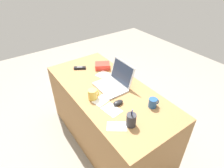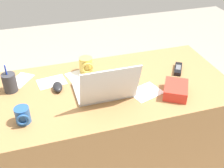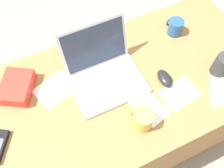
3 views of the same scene
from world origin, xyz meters
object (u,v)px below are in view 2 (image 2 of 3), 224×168
(coffee_mug_tall, at_px, (86,65))
(coffee_mug_white, at_px, (23,115))
(computer_mouse, at_px, (58,87))
(cordless_phone, at_px, (178,69))
(pen_holder, at_px, (10,83))
(snack_bag, at_px, (176,90))
(laptop, at_px, (105,88))

(coffee_mug_tall, bearing_deg, coffee_mug_white, 43.16)
(computer_mouse, height_order, cordless_phone, computer_mouse)
(cordless_phone, height_order, pen_holder, pen_holder)
(coffee_mug_tall, bearing_deg, pen_holder, 9.35)
(pen_holder, distance_m, snack_bag, 0.95)
(computer_mouse, bearing_deg, snack_bag, 161.32)
(cordless_phone, bearing_deg, snack_bag, 58.61)
(laptop, bearing_deg, coffee_mug_tall, -80.39)
(coffee_mug_white, xyz_separation_m, pen_holder, (0.06, -0.30, 0.01))
(pen_holder, bearing_deg, laptop, 158.45)
(computer_mouse, height_order, pen_holder, pen_holder)
(pen_holder, relative_size, snack_bag, 1.00)
(computer_mouse, distance_m, cordless_phone, 0.78)
(coffee_mug_white, relative_size, snack_bag, 0.51)
(laptop, bearing_deg, coffee_mug_white, 12.65)
(computer_mouse, xyz_separation_m, cordless_phone, (-0.78, 0.01, -0.01))
(pen_holder, bearing_deg, coffee_mug_white, 101.04)
(computer_mouse, bearing_deg, cordless_phone, -178.70)
(laptop, xyz_separation_m, coffee_mug_white, (0.45, 0.10, -0.01))
(coffee_mug_tall, bearing_deg, computer_mouse, 35.16)
(laptop, relative_size, snack_bag, 1.92)
(laptop, relative_size, pen_holder, 1.91)
(laptop, height_order, cordless_phone, laptop)
(coffee_mug_tall, height_order, snack_bag, coffee_mug_tall)
(laptop, xyz_separation_m, coffee_mug_tall, (0.05, -0.28, 0.00))
(computer_mouse, bearing_deg, coffee_mug_tall, -142.65)
(laptop, bearing_deg, computer_mouse, -28.35)
(computer_mouse, height_order, snack_bag, snack_bag)
(coffee_mug_white, height_order, coffee_mug_tall, coffee_mug_tall)
(coffee_mug_white, bearing_deg, coffee_mug_tall, -136.84)
(laptop, distance_m, cordless_phone, 0.54)
(laptop, relative_size, coffee_mug_tall, 3.23)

